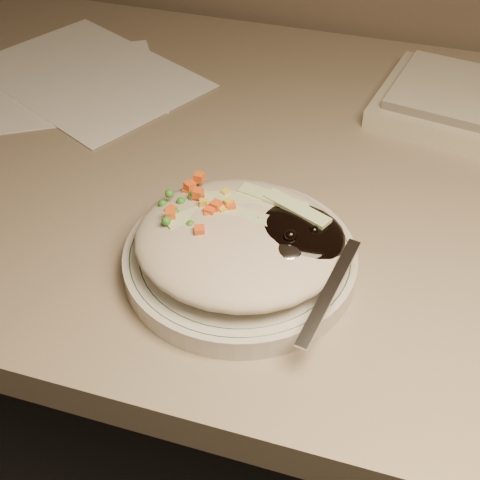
% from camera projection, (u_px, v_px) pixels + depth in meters
% --- Properties ---
extents(desk, '(1.40, 0.70, 0.74)m').
position_uv_depth(desk, '(321.00, 294.00, 0.89)').
color(desk, gray).
rests_on(desk, ground).
extents(plate, '(0.22, 0.22, 0.02)m').
position_uv_depth(plate, '(240.00, 260.00, 0.63)').
color(plate, beige).
rests_on(plate, desk).
extents(plate_rim, '(0.21, 0.21, 0.00)m').
position_uv_depth(plate_rim, '(240.00, 253.00, 0.62)').
color(plate_rim, '#144723').
rests_on(plate_rim, plate).
extents(meal, '(0.20, 0.18, 0.05)m').
position_uv_depth(meal, '(244.00, 237.00, 0.61)').
color(meal, '#B8AD95').
rests_on(meal, plate).
extents(papers, '(0.41, 0.37, 0.00)m').
position_uv_depth(papers, '(67.00, 81.00, 0.90)').
color(papers, white).
rests_on(papers, desk).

